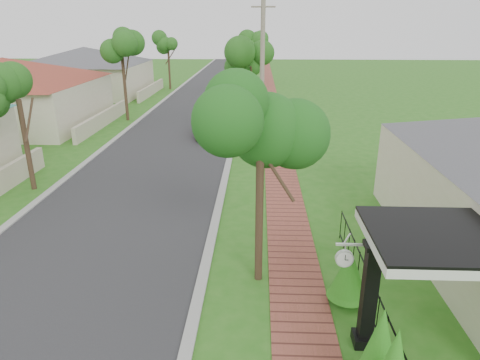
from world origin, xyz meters
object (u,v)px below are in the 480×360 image
(utility_pole, at_px, (262,80))
(station_clock, at_px, (345,257))
(porch_post, at_px, (368,301))
(parked_car_white, at_px, (232,97))
(parked_car_red, at_px, (209,125))
(near_tree, at_px, (261,129))

(utility_pole, xyz_separation_m, station_clock, (1.76, -14.16, -2.05))
(porch_post, distance_m, parked_car_white, 29.40)
(parked_car_red, xyz_separation_m, near_tree, (3.20, -16.12, 3.57))
(porch_post, height_order, utility_pole, utility_pole)
(utility_pole, height_order, station_clock, utility_pole)
(parked_car_red, height_order, parked_car_white, parked_car_white)
(porch_post, relative_size, near_tree, 0.47)
(porch_post, relative_size, parked_car_white, 0.52)
(porch_post, height_order, station_clock, porch_post)
(utility_pole, bearing_deg, near_tree, -90.48)
(porch_post, xyz_separation_m, near_tree, (-2.35, 2.50, 3.14))
(parked_car_red, bearing_deg, station_clock, -81.02)
(porch_post, bearing_deg, near_tree, 133.23)
(porch_post, xyz_separation_m, utility_pole, (-2.25, 14.56, 2.88))
(porch_post, xyz_separation_m, parked_car_white, (-4.68, 29.02, -0.32))
(near_tree, bearing_deg, parked_car_white, 95.01)
(parked_car_red, distance_m, station_clock, 18.95)
(parked_car_red, relative_size, near_tree, 0.76)
(near_tree, relative_size, station_clock, 8.05)
(parked_car_white, relative_size, utility_pole, 0.61)
(parked_car_white, xyz_separation_m, near_tree, (2.33, -26.52, 3.46))
(parked_car_red, height_order, near_tree, near_tree)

